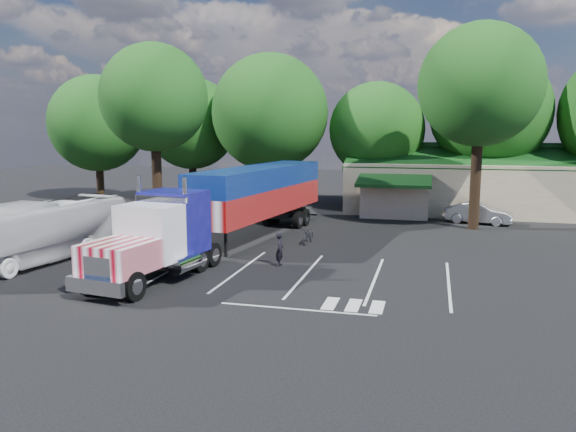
% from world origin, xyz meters
% --- Properties ---
extents(ground, '(120.00, 120.00, 0.00)m').
position_xyz_m(ground, '(0.00, 0.00, 0.00)').
color(ground, black).
rests_on(ground, ground).
extents(event_hall, '(24.20, 14.12, 5.55)m').
position_xyz_m(event_hall, '(13.74, 17.81, 2.21)').
color(event_hall, '#C2B190').
rests_on(event_hall, ground).
extents(tree_row_a, '(9.00, 9.00, 11.68)m').
position_xyz_m(tree_row_a, '(-22.00, 16.50, 7.16)').
color(tree_row_a, black).
rests_on(tree_row_a, ground).
extents(tree_row_b, '(8.40, 8.40, 11.35)m').
position_xyz_m(tree_row_b, '(-13.00, 17.80, 7.13)').
color(tree_row_b, black).
rests_on(tree_row_b, ground).
extents(tree_row_c, '(10.00, 10.00, 13.05)m').
position_xyz_m(tree_row_c, '(-5.00, 16.20, 8.04)').
color(tree_row_c, black).
rests_on(tree_row_c, ground).
extents(tree_row_d, '(8.00, 8.00, 10.60)m').
position_xyz_m(tree_row_d, '(4.00, 17.50, 6.58)').
color(tree_row_d, black).
rests_on(tree_row_d, ground).
extents(tree_row_e, '(9.60, 9.60, 12.90)m').
position_xyz_m(tree_row_e, '(13.00, 18.00, 8.09)').
color(tree_row_e, black).
rests_on(tree_row_e, ground).
extents(tree_near_left, '(7.60, 7.60, 12.65)m').
position_xyz_m(tree_near_left, '(-10.50, 6.00, 8.81)').
color(tree_near_left, black).
rests_on(tree_near_left, ground).
extents(tree_near_right, '(8.00, 8.00, 13.50)m').
position_xyz_m(tree_near_right, '(11.50, 8.50, 9.46)').
color(tree_near_right, black).
rests_on(tree_near_right, ground).
extents(semi_truck, '(5.76, 22.05, 4.59)m').
position_xyz_m(semi_truck, '(-2.00, -0.56, 2.59)').
color(semi_truck, black).
rests_on(semi_truck, ground).
extents(woman, '(0.45, 0.64, 1.65)m').
position_xyz_m(woman, '(1.60, -4.64, 0.83)').
color(woman, black).
rests_on(woman, ground).
extents(bicycle, '(0.80, 1.85, 0.95)m').
position_xyz_m(bicycle, '(1.80, 1.00, 0.47)').
color(bicycle, black).
rests_on(bicycle, ground).
extents(tour_bus, '(3.92, 11.30, 3.08)m').
position_xyz_m(tour_bus, '(-10.40, -6.99, 1.54)').
color(tour_bus, silver).
rests_on(tour_bus, ground).
extents(silver_sedan, '(4.81, 2.56, 1.50)m').
position_xyz_m(silver_sedan, '(12.00, 10.84, 0.75)').
color(silver_sedan, '#A5A7AC').
rests_on(silver_sedan, ground).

